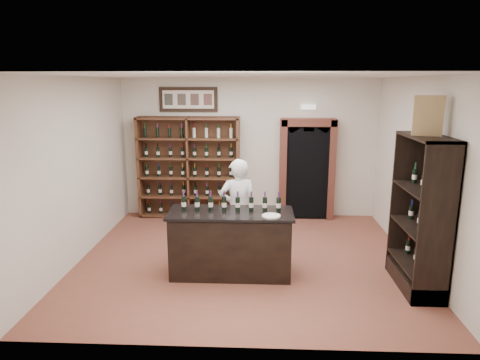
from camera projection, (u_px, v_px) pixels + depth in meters
The scene contains 22 objects.
floor at pixel (245, 258), 7.22m from camera, with size 5.50×5.50×0.00m, color brown.
ceiling at pixel (246, 76), 6.55m from camera, with size 5.50×5.50×0.00m, color white.
wall_back at pixel (249, 148), 9.32m from camera, with size 5.50×0.04×3.00m, color silver.
wall_left at pixel (78, 170), 7.00m from camera, with size 0.04×5.00×3.00m, color silver.
wall_right at pixel (419, 173), 6.76m from camera, with size 0.04×5.00×3.00m, color silver.
wine_shelf at pixel (189, 167), 9.30m from camera, with size 2.20×0.38×2.20m.
framed_picture at pixel (188, 99), 9.11m from camera, with size 1.25×0.04×0.52m, color black.
arched_doorway at pixel (307, 167), 9.18m from camera, with size 1.17×0.35×2.17m.
emergency_light at pixel (308, 107), 8.99m from camera, with size 0.30×0.10×0.10m, color white.
tasting_counter at pixel (231, 244), 6.53m from camera, with size 1.88×0.78×1.00m.
counter_bottle_0 at pixel (184, 203), 6.50m from camera, with size 0.07×0.07×0.30m.
counter_bottle_1 at pixel (197, 203), 6.49m from camera, with size 0.07×0.07×0.30m.
counter_bottle_2 at pixel (211, 203), 6.48m from camera, with size 0.07×0.07×0.30m.
counter_bottle_3 at pixel (224, 204), 6.47m from camera, with size 0.07×0.07×0.30m.
counter_bottle_4 at pixel (238, 204), 6.47m from camera, with size 0.07×0.07×0.30m.
counter_bottle_5 at pixel (251, 204), 6.46m from camera, with size 0.07×0.07×0.30m.
counter_bottle_6 at pixel (265, 204), 6.45m from camera, with size 0.07×0.07×0.30m.
counter_bottle_7 at pixel (279, 204), 6.44m from camera, with size 0.07×0.07×0.30m.
side_cabinet at pixel (421, 237), 6.06m from camera, with size 0.48×1.20×2.20m.
shopkeeper at pixel (238, 209), 7.07m from camera, with size 0.62×0.41×1.70m, color white.
plate at pixel (271, 216), 6.18m from camera, with size 0.27×0.27×0.02m, color silver.
wine_crate at pixel (428, 116), 5.70m from camera, with size 0.38×0.15×0.53m, color tan.
Camera 1 is at (0.22, -6.74, 2.89)m, focal length 32.00 mm.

